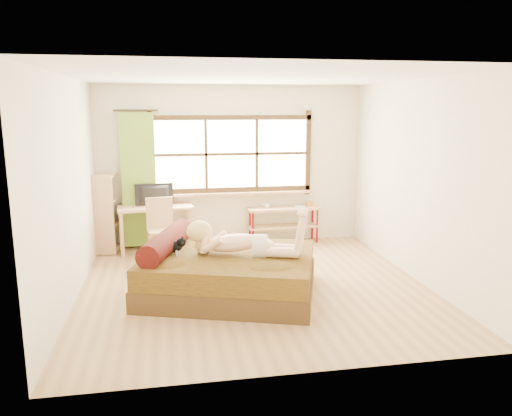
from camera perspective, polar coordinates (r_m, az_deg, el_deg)
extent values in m
plane|color=#9E754C|center=(6.69, -0.22, -8.93)|extent=(4.50, 4.50, 0.00)
plane|color=white|center=(6.29, -0.23, 14.82)|extent=(4.50, 4.50, 0.00)
plane|color=silver|center=(8.56, -2.81, 4.85)|extent=(4.50, 0.00, 4.50)
plane|color=silver|center=(4.19, 5.05, -2.12)|extent=(4.50, 0.00, 4.50)
plane|color=silver|center=(6.37, -20.60, 1.86)|extent=(0.00, 4.50, 4.50)
plane|color=silver|center=(7.09, 18.03, 2.93)|extent=(0.00, 4.50, 4.50)
cube|color=#FFEDBF|center=(8.53, -2.82, 6.19)|extent=(2.60, 0.01, 1.30)
cube|color=tan|center=(8.54, -2.71, 1.66)|extent=(2.80, 0.16, 0.04)
cube|color=olive|center=(8.41, -13.24, 3.07)|extent=(0.55, 0.10, 2.20)
cube|color=#372310|center=(6.42, -3.00, -8.62)|extent=(2.50, 2.23, 0.26)
cube|color=#3B290D|center=(6.33, -3.02, -6.40)|extent=(2.45, 2.19, 0.26)
cylinder|color=#330C08|center=(6.46, -10.17, -3.85)|extent=(0.72, 1.44, 0.29)
cube|color=tan|center=(8.29, -11.47, 0.08)|extent=(1.26, 0.70, 0.04)
cube|color=tan|center=(8.12, -15.05, -3.00)|extent=(0.06, 0.06, 0.72)
cube|color=tan|center=(8.23, -7.40, -2.50)|extent=(0.06, 0.06, 0.72)
cube|color=tan|center=(8.55, -15.20, -2.29)|extent=(0.06, 0.06, 0.72)
cube|color=tan|center=(8.65, -7.92, -1.83)|extent=(0.06, 0.06, 0.72)
imported|color=black|center=(8.30, -11.52, 1.49)|extent=(0.62, 0.16, 0.36)
cube|color=tan|center=(7.91, -10.73, -2.58)|extent=(0.47, 0.47, 0.04)
cube|color=tan|center=(8.04, -10.96, -0.47)|extent=(0.42, 0.09, 0.48)
cube|color=tan|center=(7.78, -11.82, -4.62)|extent=(0.04, 0.04, 0.42)
cube|color=tan|center=(7.82, -9.20, -4.44)|extent=(0.04, 0.04, 0.42)
cube|color=tan|center=(8.13, -12.09, -3.94)|extent=(0.04, 0.04, 0.42)
cube|color=tan|center=(8.16, -9.57, -3.77)|extent=(0.04, 0.04, 0.42)
cube|color=tan|center=(8.65, 3.19, -0.07)|extent=(1.26, 0.36, 0.04)
cube|color=tan|center=(8.72, 3.17, -2.09)|extent=(1.26, 0.36, 0.03)
cylinder|color=maroon|center=(8.47, -0.35, -2.34)|extent=(0.04, 0.04, 0.63)
cylinder|color=maroon|center=(8.77, 7.00, -1.94)|extent=(0.04, 0.04, 0.63)
cylinder|color=maroon|center=(8.70, -0.69, -1.96)|extent=(0.04, 0.04, 0.63)
cylinder|color=maroon|center=(9.00, 6.48, -1.58)|extent=(0.04, 0.04, 0.63)
cube|color=#C88132|center=(8.78, 6.15, 0.46)|extent=(0.11, 0.11, 0.08)
imported|color=gray|center=(8.58, 1.25, 0.28)|extent=(0.12, 0.12, 0.09)
imported|color=gray|center=(8.70, 4.48, 0.16)|extent=(0.17, 0.22, 0.02)
cube|color=tan|center=(8.61, -16.46, -4.37)|extent=(0.36, 0.55, 0.03)
cube|color=tan|center=(8.52, -16.61, -1.77)|extent=(0.36, 0.55, 0.03)
cube|color=tan|center=(8.44, -16.77, 0.89)|extent=(0.36, 0.55, 0.03)
cube|color=tan|center=(8.38, -16.93, 3.58)|extent=(0.36, 0.55, 0.03)
cube|color=tan|center=(8.22, -17.03, -0.82)|extent=(0.32, 0.06, 1.29)
cube|color=tan|center=(8.73, -16.37, -0.09)|extent=(0.32, 0.06, 1.29)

